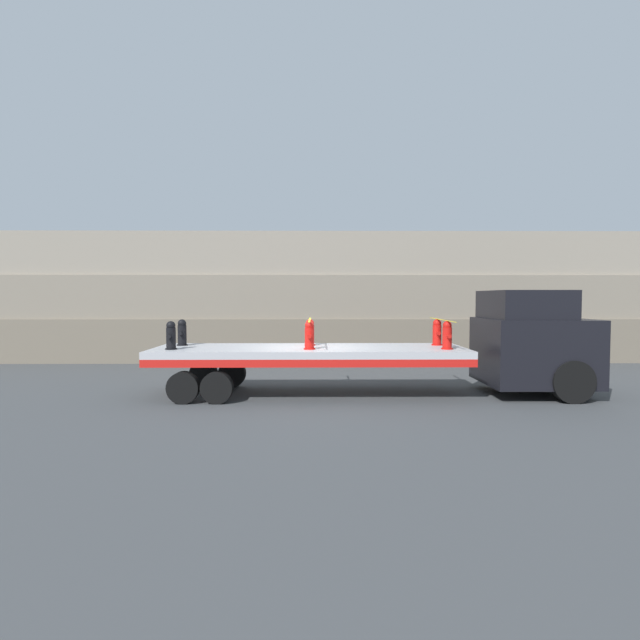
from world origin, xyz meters
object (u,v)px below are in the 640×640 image
Objects in this scene: fire_hydrant_red_far_1 at (310,333)px; fire_hydrant_red_far_2 at (437,333)px; fire_hydrant_black_near_0 at (171,336)px; fire_hydrant_red_near_1 at (309,336)px; fire_hydrant_red_near_2 at (447,336)px; fire_hydrant_black_far_0 at (182,333)px; truck_cab at (536,342)px; flatbed_trailer at (294,356)px.

fire_hydrant_red_far_1 and fire_hydrant_red_far_2 have the same top height.
fire_hydrant_black_near_0 is 7.41m from fire_hydrant_red_far_2.
fire_hydrant_black_near_0 is at bearing -171.46° from fire_hydrant_red_far_2.
fire_hydrant_red_near_1 and fire_hydrant_red_near_2 have the same top height.
fire_hydrant_red_far_2 is (3.66, 0.00, 0.00)m from fire_hydrant_red_far_1.
fire_hydrant_red_far_2 is (7.33, 1.10, 0.00)m from fire_hydrant_black_near_0.
fire_hydrant_black_far_0 is (0.00, 1.10, 0.00)m from fire_hydrant_black_near_0.
truck_cab is at bearing -3.17° from fire_hydrant_black_far_0.
fire_hydrant_black_far_0 and fire_hydrant_red_near_1 have the same top height.
fire_hydrant_black_far_0 and fire_hydrant_red_far_2 have the same top height.
fire_hydrant_black_far_0 is at bearing 163.28° from fire_hydrant_red_near_1.
fire_hydrant_black_far_0 is at bearing 170.33° from flatbed_trailer.
fire_hydrant_red_near_1 is at bearing -163.28° from fire_hydrant_red_far_2.
fire_hydrant_black_far_0 is 1.00× the size of fire_hydrant_red_near_1.
fire_hydrant_red_near_1 is 1.00× the size of fire_hydrant_red_near_2.
fire_hydrant_red_far_2 is at bearing 0.00° from fire_hydrant_red_far_1.
fire_hydrant_red_far_2 is (-2.62, 0.55, 0.21)m from truck_cab.
flatbed_trailer is 4.18m from fire_hydrant_red_near_2.
fire_hydrant_red_far_2 is at bearing 90.00° from fire_hydrant_red_near_2.
fire_hydrant_red_near_2 is at bearing -16.72° from fire_hydrant_red_far_1.
fire_hydrant_red_far_1 is (-6.29, 0.55, 0.21)m from truck_cab.
fire_hydrant_red_near_2 reaches higher than flatbed_trailer.
fire_hydrant_black_far_0 is (-9.95, 0.55, 0.21)m from truck_cab.
fire_hydrant_red_near_1 is 1.10m from fire_hydrant_red_far_1.
fire_hydrant_red_near_1 is at bearing -51.81° from flatbed_trailer.
fire_hydrant_red_far_1 is at bearing 16.72° from fire_hydrant_black_near_0.
fire_hydrant_red_far_1 reaches higher than flatbed_trailer.
fire_hydrant_black_far_0 is 3.66m from fire_hydrant_red_far_1.
truck_cab is 3.82× the size of fire_hydrant_red_near_2.
truck_cab is 3.82× the size of fire_hydrant_red_near_1.
fire_hydrant_red_far_2 is (4.10, 0.55, 0.59)m from flatbed_trailer.
fire_hydrant_black_near_0 is 1.00× the size of fire_hydrant_red_near_2.
fire_hydrant_black_near_0 is 1.10m from fire_hydrant_black_far_0.
truck_cab reaches higher than fire_hydrant_red_near_1.
fire_hydrant_red_far_1 is at bearing 51.81° from flatbed_trailer.
fire_hydrant_black_far_0 is at bearing 180.00° from fire_hydrant_red_far_2.
fire_hydrant_red_far_1 is at bearing 163.28° from fire_hydrant_red_near_2.
fire_hydrant_red_near_2 is (7.33, 0.00, 0.00)m from fire_hydrant_black_near_0.
truck_cab is 9.97m from fire_hydrant_black_far_0.
flatbed_trailer is 11.31× the size of fire_hydrant_red_near_1.
fire_hydrant_black_near_0 is (-9.95, -0.55, 0.21)m from truck_cab.
fire_hydrant_black_far_0 and fire_hydrant_red_near_2 have the same top height.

